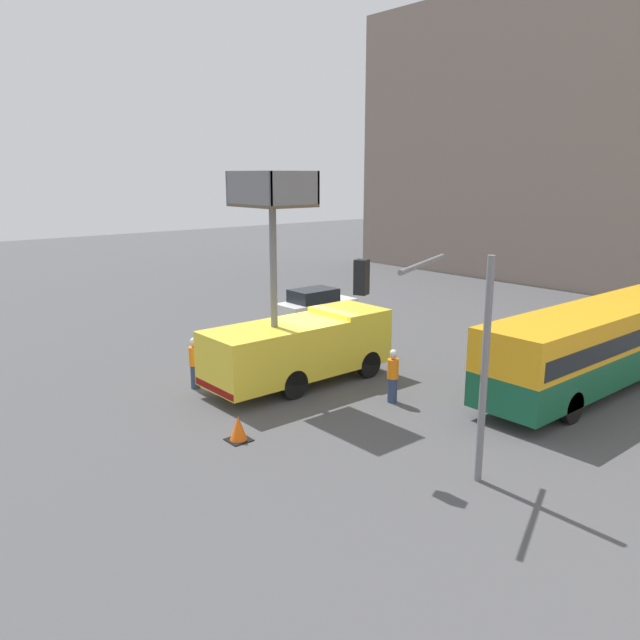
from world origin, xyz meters
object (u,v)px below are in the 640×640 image
at_px(city_bus, 598,341).
at_px(road_worker_near_truck, 195,363).
at_px(road_worker_directing, 393,376).
at_px(parked_car_curbside, 315,302).
at_px(traffic_cone_near_truck, 238,429).
at_px(utility_truck, 299,342).
at_px(traffic_light_pole, 437,326).

height_order(city_bus, road_worker_near_truck, city_bus).
bearing_deg(city_bus, road_worker_directing, 142.29).
xyz_separation_m(road_worker_near_truck, parked_car_curbside, (-6.09, 10.64, -0.18)).
height_order(city_bus, traffic_cone_near_truck, city_bus).
relative_size(utility_truck, traffic_light_pole, 1.34).
xyz_separation_m(road_worker_near_truck, road_worker_directing, (5.48, 4.34, -0.02)).
bearing_deg(traffic_light_pole, traffic_cone_near_truck, -149.60).
xyz_separation_m(traffic_light_pole, road_worker_directing, (-4.04, 2.85, -2.92)).
relative_size(traffic_light_pole, parked_car_curbside, 1.29).
bearing_deg(road_worker_directing, road_worker_near_truck, -162.40).
bearing_deg(road_worker_near_truck, road_worker_directing, 21.88).
distance_m(road_worker_directing, parked_car_curbside, 13.18).
bearing_deg(traffic_cone_near_truck, road_worker_near_truck, 164.93).
distance_m(utility_truck, city_bus, 10.48).
bearing_deg(parked_car_curbside, road_worker_near_truck, -60.19).
bearing_deg(city_bus, utility_truck, 129.01).
relative_size(city_bus, traffic_cone_near_truck, 15.75).
distance_m(road_worker_near_truck, parked_car_curbside, 12.26).
xyz_separation_m(city_bus, road_worker_directing, (-3.68, -6.47, -0.82)).
bearing_deg(road_worker_directing, traffic_cone_near_truck, -117.82).
height_order(traffic_light_pole, road_worker_near_truck, traffic_light_pole).
height_order(road_worker_directing, traffic_cone_near_truck, road_worker_directing).
bearing_deg(parked_car_curbside, city_bus, 0.64).
xyz_separation_m(utility_truck, road_worker_directing, (3.46, 1.21, -0.67)).
xyz_separation_m(city_bus, traffic_cone_near_truck, (-4.37, -12.10, -1.38)).
bearing_deg(road_worker_near_truck, parked_car_curbside, 103.31).
relative_size(traffic_light_pole, road_worker_near_truck, 3.03).
bearing_deg(parked_car_curbside, traffic_cone_near_truck, -47.63).
distance_m(road_worker_directing, traffic_cone_near_truck, 5.70).
xyz_separation_m(road_worker_directing, parked_car_curbside, (-11.57, 6.30, -0.16)).
xyz_separation_m(utility_truck, road_worker_near_truck, (-2.02, -3.13, -0.65)).
height_order(traffic_light_pole, traffic_cone_near_truck, traffic_light_pole).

